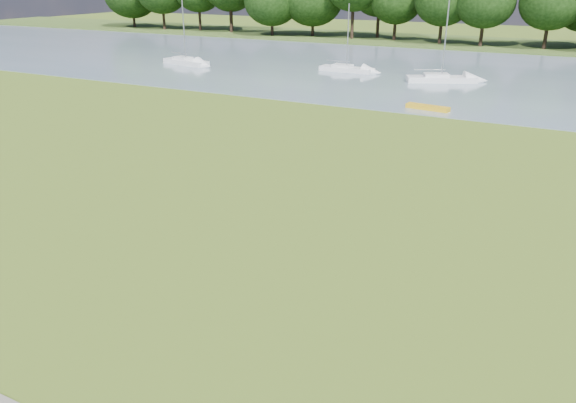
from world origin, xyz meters
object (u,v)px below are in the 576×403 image
at_px(sailboat_4, 441,77).
at_px(sailboat_1, 346,67).
at_px(sailboat_0, 186,60).
at_px(kayak, 428,107).

bearing_deg(sailboat_4, sailboat_1, 146.30).
distance_m(sailboat_0, sailboat_4, 29.09).
distance_m(sailboat_0, sailboat_1, 18.85).
relative_size(sailboat_0, sailboat_1, 1.16).
bearing_deg(kayak, sailboat_0, 169.54).
bearing_deg(sailboat_0, kayak, -5.73).
relative_size(kayak, sailboat_0, 0.42).
xyz_separation_m(sailboat_0, sailboat_1, (18.47, 3.76, -0.07)).
bearing_deg(sailboat_0, sailboat_4, 17.09).
relative_size(sailboat_1, sailboat_4, 0.76).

